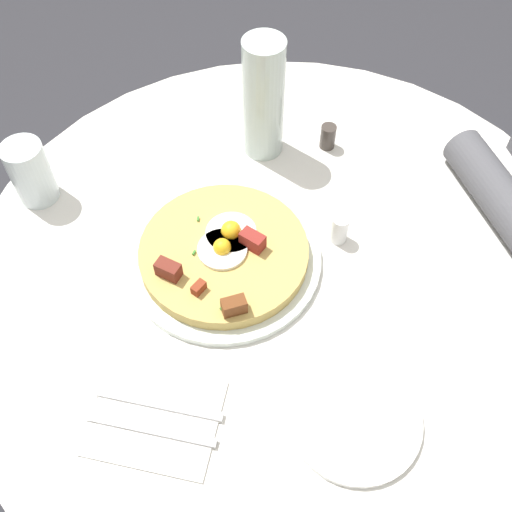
{
  "coord_description": "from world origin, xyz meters",
  "views": [
    {
      "loc": [
        0.18,
        0.52,
        1.54
      ],
      "look_at": [
        0.05,
        -0.02,
        0.77
      ],
      "focal_mm": 42.44,
      "sensor_mm": 36.0,
      "label": 1
    }
  ],
  "objects_px": {
    "fork": "(151,429)",
    "knife": "(159,404)",
    "dining_table": "(284,321)",
    "salt_shaker": "(339,229)",
    "pepper_shaker": "(328,137)",
    "pizza_plate": "(224,259)",
    "water_glass": "(31,172)",
    "water_bottle": "(263,99)",
    "bread_plate": "(355,419)",
    "breakfast_pizza": "(224,252)"
  },
  "relations": [
    {
      "from": "water_glass",
      "to": "water_bottle",
      "type": "relative_size",
      "value": 0.51
    },
    {
      "from": "water_glass",
      "to": "water_bottle",
      "type": "bearing_deg",
      "value": -177.32
    },
    {
      "from": "pizza_plate",
      "to": "water_glass",
      "type": "bearing_deg",
      "value": -37.34
    },
    {
      "from": "fork",
      "to": "pepper_shaker",
      "type": "bearing_deg",
      "value": 75.25
    },
    {
      "from": "water_glass",
      "to": "water_bottle",
      "type": "distance_m",
      "value": 0.41
    },
    {
      "from": "dining_table",
      "to": "pepper_shaker",
      "type": "distance_m",
      "value": 0.35
    },
    {
      "from": "bread_plate",
      "to": "pizza_plate",
      "type": "bearing_deg",
      "value": -69.16
    },
    {
      "from": "dining_table",
      "to": "salt_shaker",
      "type": "distance_m",
      "value": 0.23
    },
    {
      "from": "dining_table",
      "to": "knife",
      "type": "relative_size",
      "value": 5.76
    },
    {
      "from": "pizza_plate",
      "to": "fork",
      "type": "xyz_separation_m",
      "value": [
        0.15,
        0.25,
        0.0
      ]
    },
    {
      "from": "salt_shaker",
      "to": "pepper_shaker",
      "type": "distance_m",
      "value": 0.22
    },
    {
      "from": "breakfast_pizza",
      "to": "fork",
      "type": "relative_size",
      "value": 1.48
    },
    {
      "from": "fork",
      "to": "pepper_shaker",
      "type": "relative_size",
      "value": 3.85
    },
    {
      "from": "fork",
      "to": "water_bottle",
      "type": "height_order",
      "value": "water_bottle"
    },
    {
      "from": "dining_table",
      "to": "pizza_plate",
      "type": "height_order",
      "value": "pizza_plate"
    },
    {
      "from": "dining_table",
      "to": "water_glass",
      "type": "bearing_deg",
      "value": -33.38
    },
    {
      "from": "dining_table",
      "to": "fork",
      "type": "relative_size",
      "value": 5.76
    },
    {
      "from": "fork",
      "to": "water_glass",
      "type": "xyz_separation_m",
      "value": [
        0.13,
        -0.46,
        0.05
      ]
    },
    {
      "from": "bread_plate",
      "to": "salt_shaker",
      "type": "distance_m",
      "value": 0.31
    },
    {
      "from": "water_bottle",
      "to": "salt_shaker",
      "type": "bearing_deg",
      "value": 105.84
    },
    {
      "from": "bread_plate",
      "to": "pepper_shaker",
      "type": "xyz_separation_m",
      "value": [
        -0.13,
        -0.51,
        0.02
      ]
    },
    {
      "from": "dining_table",
      "to": "fork",
      "type": "height_order",
      "value": "fork"
    },
    {
      "from": "dining_table",
      "to": "knife",
      "type": "bearing_deg",
      "value": 37.68
    },
    {
      "from": "dining_table",
      "to": "pepper_shaker",
      "type": "relative_size",
      "value": 22.18
    },
    {
      "from": "knife",
      "to": "water_glass",
      "type": "distance_m",
      "value": 0.45
    },
    {
      "from": "bread_plate",
      "to": "knife",
      "type": "relative_size",
      "value": 1.0
    },
    {
      "from": "pizza_plate",
      "to": "dining_table",
      "type": "bearing_deg",
      "value": 160.47
    },
    {
      "from": "fork",
      "to": "salt_shaker",
      "type": "xyz_separation_m",
      "value": [
        -0.34,
        -0.24,
        0.02
      ]
    },
    {
      "from": "breakfast_pizza",
      "to": "fork",
      "type": "height_order",
      "value": "breakfast_pizza"
    },
    {
      "from": "water_bottle",
      "to": "pepper_shaker",
      "type": "relative_size",
      "value": 4.82
    },
    {
      "from": "dining_table",
      "to": "salt_shaker",
      "type": "height_order",
      "value": "salt_shaker"
    },
    {
      "from": "water_bottle",
      "to": "pepper_shaker",
      "type": "distance_m",
      "value": 0.15
    },
    {
      "from": "salt_shaker",
      "to": "pizza_plate",
      "type": "bearing_deg",
      "value": -0.75
    },
    {
      "from": "breakfast_pizza",
      "to": "water_bottle",
      "type": "distance_m",
      "value": 0.28
    },
    {
      "from": "breakfast_pizza",
      "to": "water_glass",
      "type": "height_order",
      "value": "water_glass"
    },
    {
      "from": "dining_table",
      "to": "water_bottle",
      "type": "height_order",
      "value": "water_bottle"
    },
    {
      "from": "bread_plate",
      "to": "knife",
      "type": "distance_m",
      "value": 0.27
    },
    {
      "from": "bread_plate",
      "to": "water_bottle",
      "type": "distance_m",
      "value": 0.54
    },
    {
      "from": "water_bottle",
      "to": "breakfast_pizza",
      "type": "bearing_deg",
      "value": 62.1
    },
    {
      "from": "pizza_plate",
      "to": "water_bottle",
      "type": "xyz_separation_m",
      "value": [
        -0.12,
        -0.23,
        0.11
      ]
    },
    {
      "from": "bread_plate",
      "to": "knife",
      "type": "height_order",
      "value": "bread_plate"
    },
    {
      "from": "breakfast_pizza",
      "to": "pepper_shaker",
      "type": "relative_size",
      "value": 5.7
    },
    {
      "from": "pizza_plate",
      "to": "breakfast_pizza",
      "type": "distance_m",
      "value": 0.02
    },
    {
      "from": "pizza_plate",
      "to": "knife",
      "type": "relative_size",
      "value": 1.72
    },
    {
      "from": "dining_table",
      "to": "pepper_shaker",
      "type": "xyz_separation_m",
      "value": [
        -0.14,
        -0.24,
        0.2
      ]
    },
    {
      "from": "fork",
      "to": "water_bottle",
      "type": "xyz_separation_m",
      "value": [
        -0.28,
        -0.48,
        0.11
      ]
    },
    {
      "from": "knife",
      "to": "water_glass",
      "type": "relative_size",
      "value": 1.58
    },
    {
      "from": "breakfast_pizza",
      "to": "salt_shaker",
      "type": "distance_m",
      "value": 0.19
    },
    {
      "from": "fork",
      "to": "knife",
      "type": "xyz_separation_m",
      "value": [
        -0.02,
        -0.03,
        0.0
      ]
    },
    {
      "from": "fork",
      "to": "pizza_plate",
      "type": "bearing_deg",
      "value": 84.16
    }
  ]
}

